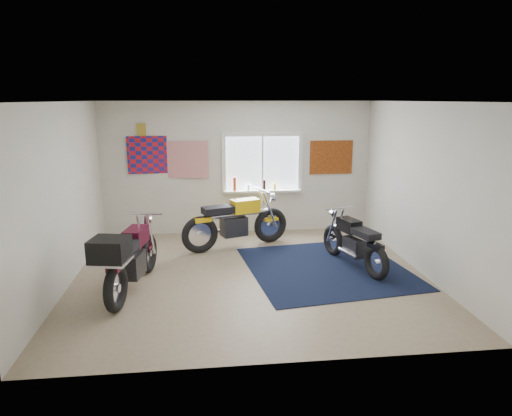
{
  "coord_description": "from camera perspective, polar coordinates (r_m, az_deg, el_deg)",
  "views": [
    {
      "loc": [
        -0.67,
        -6.77,
        2.74
      ],
      "look_at": [
        0.14,
        0.4,
        1.01
      ],
      "focal_mm": 32.0,
      "sensor_mm": 36.0,
      "label": 1
    }
  ],
  "objects": [
    {
      "name": "maroon_tourer",
      "position": [
        6.73,
        -15.64,
        -6.07
      ],
      "size": [
        0.81,
        2.06,
        1.05
      ],
      "rotation": [
        0.0,
        0.0,
        1.39
      ],
      "color": "black",
      "rests_on": "ground"
    },
    {
      "name": "flag_display",
      "position": [
        9.35,
        -14.16,
        9.48
      ],
      "size": [
        1.6,
        0.1,
        1.17
      ],
      "color": "red",
      "rests_on": "room_shell"
    },
    {
      "name": "black_chrome_bike",
      "position": [
        7.76,
        12.12,
        -4.33
      ],
      "size": [
        0.71,
        1.75,
        0.92
      ],
      "rotation": [
        0.0,
        0.0,
        1.86
      ],
      "color": "black",
      "rests_on": "navy_rug"
    },
    {
      "name": "triumph_poster",
      "position": [
        9.69,
        9.38,
        6.27
      ],
      "size": [
        0.9,
        0.03,
        0.7
      ],
      "primitive_type": "cube",
      "color": "#A54C14",
      "rests_on": "room_shell"
    },
    {
      "name": "navy_rug",
      "position": [
        7.73,
        8.76,
        -7.38
      ],
      "size": [
        2.82,
        2.9,
        0.01
      ],
      "primitive_type": "cube",
      "rotation": [
        0.0,
        0.0,
        0.13
      ],
      "color": "black",
      "rests_on": "ground"
    },
    {
      "name": "room_shell",
      "position": [
        6.89,
        -0.75,
        4.33
      ],
      "size": [
        5.5,
        5.5,
        5.5
      ],
      "color": "white",
      "rests_on": "ground"
    },
    {
      "name": "oil_bottles",
      "position": [
        9.38,
        -0.76,
        2.88
      ],
      "size": [
        0.89,
        0.07,
        0.28
      ],
      "color": "maroon",
      "rests_on": "window_assembly"
    },
    {
      "name": "window_assembly",
      "position": [
        9.41,
        0.79,
        5.13
      ],
      "size": [
        1.66,
        0.17,
        1.26
      ],
      "color": "white",
      "rests_on": "room_shell"
    },
    {
      "name": "ground",
      "position": [
        7.33,
        -0.71,
        -8.43
      ],
      "size": [
        5.5,
        5.5,
        0.0
      ],
      "primitive_type": "plane",
      "color": "#9E896B",
      "rests_on": "ground"
    },
    {
      "name": "yellow_triumph",
      "position": [
        8.55,
        -2.53,
        -1.88
      ],
      "size": [
        2.06,
        0.92,
        1.08
      ],
      "rotation": [
        0.0,
        0.0,
        0.35
      ],
      "color": "black",
      "rests_on": "ground"
    }
  ]
}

